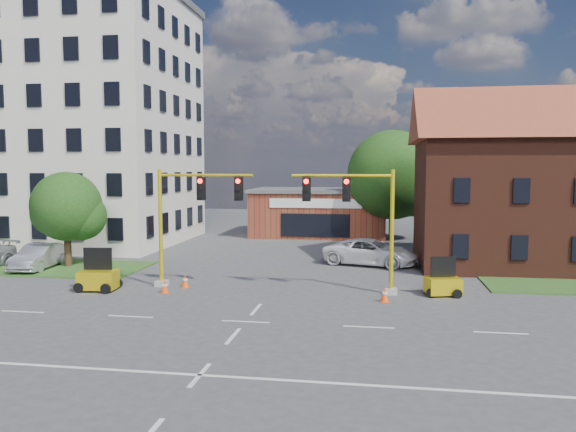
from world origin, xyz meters
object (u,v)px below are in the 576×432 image
object	(u,v)px
signal_mast_east	(359,215)
trailer_east	(443,284)
signal_mast_west	(190,213)
pickup_white	(371,252)
trailer_west	(98,278)

from	to	relation	value
signal_mast_east	trailer_east	xyz separation A→B (m)	(4.16, 0.15, -3.34)
signal_mast_west	pickup_white	bearing A→B (deg)	42.00
trailer_east	trailer_west	bearing A→B (deg)	169.18
signal_mast_east	trailer_west	world-z (taller)	signal_mast_east
trailer_west	trailer_east	distance (m)	17.40
signal_mast_east	trailer_east	size ratio (longest dim) A/B	3.34
pickup_white	signal_mast_east	bearing A→B (deg)	-168.29
signal_mast_west	trailer_east	size ratio (longest dim) A/B	3.34
signal_mast_west	trailer_east	xyz separation A→B (m)	(12.87, 0.15, -3.34)
signal_mast_west	signal_mast_east	world-z (taller)	same
trailer_west	trailer_east	size ratio (longest dim) A/B	1.14
signal_mast_west	trailer_east	world-z (taller)	signal_mast_west
trailer_west	pickup_white	bearing A→B (deg)	29.08
signal_mast_east	pickup_white	distance (m)	8.91
trailer_west	trailer_east	world-z (taller)	trailer_west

